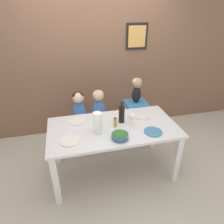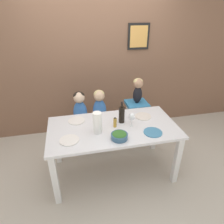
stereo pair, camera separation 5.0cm
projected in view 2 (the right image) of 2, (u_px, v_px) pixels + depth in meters
ground_plane at (113, 170)px, 2.93m from camera, size 14.00×14.00×0.00m
wall_back at (97, 58)px, 3.39m from camera, size 10.00×0.09×2.70m
dining_table at (113, 133)px, 2.62m from camera, size 1.66×0.86×0.76m
chair_far_left at (82, 127)px, 3.28m from camera, size 0.42×0.40×0.44m
chair_far_center at (100, 125)px, 3.34m from camera, size 0.42×0.40×0.44m
chair_right_highchair at (136, 111)px, 3.37m from camera, size 0.35×0.34×0.72m
person_child_left at (80, 107)px, 3.10m from camera, size 0.22×0.18×0.55m
person_child_center at (99, 105)px, 3.16m from camera, size 0.22×0.18×0.55m
person_baby_right at (138, 88)px, 3.17m from camera, size 0.15×0.16×0.41m
wine_bottle at (122, 114)px, 2.62m from camera, size 0.08×0.08×0.30m
paper_towel_roll at (97, 123)px, 2.39m from camera, size 0.11×0.11×0.27m
wine_glass_near at (132, 117)px, 2.53m from camera, size 0.08×0.08×0.18m
salad_bowl_large at (119, 136)px, 2.32m from camera, size 0.20×0.20×0.09m
dinner_plate_front_left at (69, 140)px, 2.30m from camera, size 0.23×0.23×0.01m
dinner_plate_back_left at (77, 121)px, 2.69m from camera, size 0.23×0.23×0.01m
dinner_plate_back_right at (143, 116)px, 2.80m from camera, size 0.23×0.23×0.01m
dinner_plate_front_right at (153, 132)px, 2.45m from camera, size 0.23×0.23×0.01m
condiment_bottle_hot_sauce at (115, 122)px, 2.54m from camera, size 0.04×0.04×0.15m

